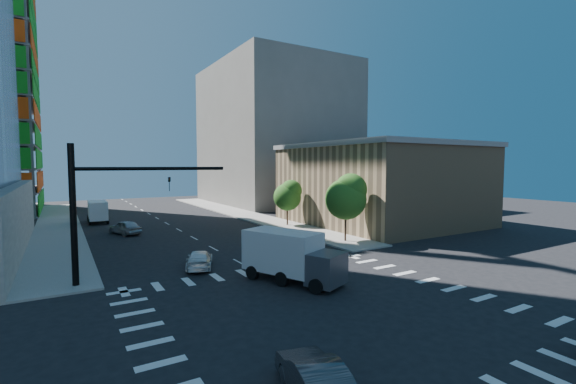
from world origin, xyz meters
TOP-DOWN VIEW (x-y plane):
  - ground at (0.00, 0.00)m, footprint 160.00×160.00m
  - road_markings at (0.00, 0.00)m, footprint 20.00×20.00m
  - sidewalk_ne at (12.50, 40.00)m, footprint 5.00×60.00m
  - sidewalk_nw at (-12.50, 40.00)m, footprint 5.00×60.00m
  - commercial_building at (25.00, 22.00)m, footprint 20.50×22.50m
  - bg_building_ne at (27.00, 55.00)m, footprint 24.00×30.00m
  - signal_mast_nw at (-10.00, 11.50)m, footprint 10.20×0.40m
  - tree_south at (12.63, 13.90)m, footprint 4.16×4.16m
  - tree_north at (12.93, 25.90)m, footprint 3.54×3.52m
  - car_nb_far at (5.55, 15.34)m, footprint 3.03×5.31m
  - car_sb_near at (-3.23, 12.06)m, footprint 3.34×4.85m
  - car_sb_mid at (-5.96, 30.26)m, footprint 3.38×5.00m
  - car_sb_cross at (-5.18, -6.08)m, footprint 2.54×4.72m
  - box_truck_near at (1.08, 5.27)m, footprint 4.99×6.90m
  - box_truck_far at (-7.85, 41.88)m, footprint 2.52×5.68m

SIDE VIEW (x-z plane):
  - ground at x=0.00m, z-range 0.00..0.00m
  - road_markings at x=0.00m, z-range 0.00..0.01m
  - sidewalk_ne at x=12.50m, z-range 0.00..0.15m
  - sidewalk_nw at x=-12.50m, z-range 0.00..0.15m
  - car_sb_near at x=-3.23m, z-range 0.00..1.30m
  - car_nb_far at x=5.55m, z-range 0.00..1.39m
  - car_sb_cross at x=-5.18m, z-range 0.00..1.48m
  - car_sb_mid at x=-5.96m, z-range 0.00..1.58m
  - box_truck_far at x=-7.85m, z-range -0.17..2.78m
  - box_truck_near at x=1.08m, z-range -0.19..3.14m
  - tree_north at x=12.93m, z-range 1.10..6.88m
  - tree_south at x=12.63m, z-range 1.27..8.10m
  - commercial_building at x=25.00m, z-range 0.01..10.61m
  - signal_mast_nw at x=-10.00m, z-range 0.99..9.99m
  - bg_building_ne at x=27.00m, z-range 0.00..28.00m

